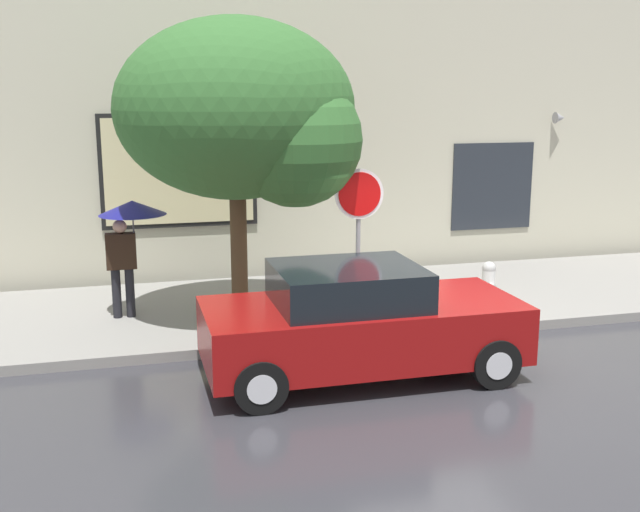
# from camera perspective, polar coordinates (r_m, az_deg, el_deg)

# --- Properties ---
(ground_plane) EXTENTS (60.00, 60.00, 0.00)m
(ground_plane) POSITION_cam_1_polar(r_m,az_deg,el_deg) (10.65, 9.11, -7.96)
(ground_plane) COLOR #333338
(sidewalk) EXTENTS (20.00, 4.00, 0.15)m
(sidewalk) POSITION_cam_1_polar(r_m,az_deg,el_deg) (13.29, 3.91, -3.38)
(sidewalk) COLOR gray
(sidewalk) RESTS_ON ground
(building_facade) EXTENTS (20.00, 0.67, 7.00)m
(building_facade) POSITION_cam_1_polar(r_m,az_deg,el_deg) (15.18, 0.96, 11.63)
(building_facade) COLOR beige
(building_facade) RESTS_ON ground
(parked_car) EXTENTS (4.08, 1.85, 1.48)m
(parked_car) POSITION_cam_1_polar(r_m,az_deg,el_deg) (9.87, 2.96, -5.02)
(parked_car) COLOR maroon
(parked_car) RESTS_ON ground
(fire_hydrant) EXTENTS (0.30, 0.44, 0.72)m
(fire_hydrant) POSITION_cam_1_polar(r_m,az_deg,el_deg) (13.08, 12.47, -1.98)
(fire_hydrant) COLOR white
(fire_hydrant) RESTS_ON sidewalk
(pedestrian_with_umbrella) EXTENTS (1.04, 1.04, 1.85)m
(pedestrian_with_umbrella) POSITION_cam_1_polar(r_m,az_deg,el_deg) (12.15, -14.09, 2.37)
(pedestrian_with_umbrella) COLOR black
(pedestrian_with_umbrella) RESTS_ON sidewalk
(street_tree) EXTENTS (3.58, 3.04, 4.58)m
(street_tree) POSITION_cam_1_polar(r_m,az_deg,el_deg) (11.47, -5.41, 10.40)
(street_tree) COLOR #4C3823
(street_tree) RESTS_ON sidewalk
(stop_sign) EXTENTS (0.76, 0.10, 2.37)m
(stop_sign) POSITION_cam_1_polar(r_m,az_deg,el_deg) (11.49, 2.93, 3.09)
(stop_sign) COLOR gray
(stop_sign) RESTS_ON sidewalk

